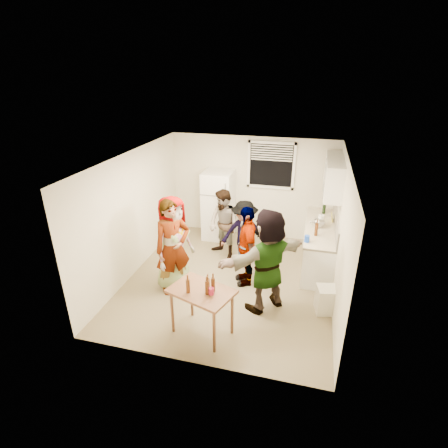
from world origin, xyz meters
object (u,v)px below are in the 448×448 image
(beer_bottle_counter, at_px, (316,235))
(guest_back_right, at_px, (243,265))
(guest_grey, at_px, (176,285))
(guest_back_left, at_px, (224,255))
(kettle, at_px, (318,227))
(guest_stripe, at_px, (176,290))
(trash_bin, at_px, (326,299))
(serving_table, at_px, (203,332))
(red_cup, at_px, (211,294))
(beer_bottle_table, at_px, (207,294))
(guest_orange, at_px, (265,306))
(guest_black, at_px, (245,282))
(refrigerator, at_px, (218,205))
(blue_cup, at_px, (307,242))
(wine_bottle, at_px, (324,213))

(beer_bottle_counter, relative_size, guest_back_right, 0.17)
(guest_grey, xyz_separation_m, guest_back_left, (0.62, 1.39, 0.00))
(kettle, relative_size, guest_back_left, 0.17)
(kettle, height_order, guest_stripe, kettle)
(trash_bin, height_order, serving_table, trash_bin)
(red_cup, height_order, guest_back_right, red_cup)
(beer_bottle_table, distance_m, guest_orange, 1.50)
(guest_grey, bearing_deg, guest_black, -50.33)
(refrigerator, bearing_deg, serving_table, -78.69)
(blue_cup, height_order, guest_grey, blue_cup)
(guest_stripe, bearing_deg, kettle, -10.49)
(guest_stripe, height_order, guest_back_right, guest_back_right)
(serving_table, distance_m, beer_bottle_table, 0.83)
(refrigerator, relative_size, guest_orange, 0.90)
(guest_stripe, relative_size, guest_back_right, 1.24)
(serving_table, relative_size, guest_stripe, 0.52)
(refrigerator, xyz_separation_m, serving_table, (0.69, -3.47, -0.85))
(wine_bottle, distance_m, red_cup, 3.89)
(red_cup, height_order, guest_back_left, red_cup)
(guest_black, xyz_separation_m, guest_orange, (0.50, -0.68, 0.00))
(beer_bottle_counter, relative_size, blue_cup, 1.88)
(guest_stripe, height_order, guest_back_left, guest_back_left)
(guest_black, bearing_deg, red_cup, -28.32)
(blue_cup, distance_m, beer_bottle_table, 2.41)
(wine_bottle, xyz_separation_m, serving_table, (-1.81, -3.47, -0.90))
(blue_cup, relative_size, guest_grey, 0.07)
(beer_bottle_table, height_order, guest_black, beer_bottle_table)
(wine_bottle, height_order, beer_bottle_counter, wine_bottle)
(serving_table, bearing_deg, refrigerator, 101.31)
(beer_bottle_table, height_order, red_cup, beer_bottle_table)
(guest_stripe, relative_size, guest_orange, 0.99)
(serving_table, distance_m, red_cup, 0.84)
(guest_back_left, distance_m, guest_orange, 2.01)
(kettle, xyz_separation_m, guest_grey, (-2.64, -1.52, -0.90))
(serving_table, xyz_separation_m, red_cup, (0.18, -0.06, 0.82))
(wine_bottle, relative_size, guest_stripe, 0.16)
(refrigerator, bearing_deg, blue_cup, -35.48)
(refrigerator, height_order, beer_bottle_table, refrigerator)
(trash_bin, distance_m, guest_black, 1.66)
(trash_bin, bearing_deg, guest_orange, -173.18)
(beer_bottle_counter, distance_m, trash_bin, 1.38)
(beer_bottle_table, bearing_deg, guest_black, 80.86)
(blue_cup, bearing_deg, kettle, 74.67)
(blue_cup, relative_size, guest_back_left, 0.09)
(red_cup, xyz_separation_m, guest_grey, (-1.11, 1.22, -0.82))
(trash_bin, xyz_separation_m, guest_back_left, (-2.24, 1.49, -0.25))
(kettle, relative_size, serving_table, 0.27)
(serving_table, xyz_separation_m, guest_stripe, (-0.87, 0.99, 0.00))
(kettle, bearing_deg, guest_stripe, -147.07)
(trash_bin, bearing_deg, guest_grey, 178.00)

